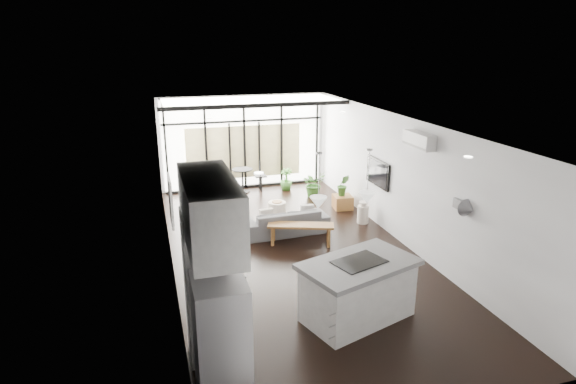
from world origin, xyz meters
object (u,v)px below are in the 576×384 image
console_bench (301,234)px  island (358,290)px  fridge (221,340)px  sofa (285,217)px  tv (378,173)px  milk_can (363,212)px  pouf (277,209)px

console_bench → island: bearing=-70.9°
fridge → sofa: size_ratio=0.83×
sofa → tv: (2.30, -0.05, 0.91)m
console_bench → tv: size_ratio=1.32×
console_bench → tv: tv is taller
sofa → milk_can: (2.02, 0.06, -0.11)m
fridge → tv: (4.58, 4.95, 0.48)m
tv → pouf: bearing=150.8°
island → sofa: (-0.10, 3.82, -0.11)m
island → fridge: size_ratio=1.11×
sofa → console_bench: size_ratio=1.36×
island → milk_can: island is taller
fridge → island: bearing=26.4°
sofa → milk_can: 2.02m
sofa → pouf: bearing=-98.2°
milk_can → tv: (0.28, -0.12, 1.02)m
console_bench → milk_can: 2.04m
pouf → tv: size_ratio=0.42×
console_bench → milk_can: milk_can is taller
sofa → pouf: (0.11, 1.17, -0.20)m
fridge → tv: size_ratio=1.50×
fridge → milk_can: 6.66m
sofa → console_bench: bearing=98.2°
fridge → console_bench: (2.42, 4.27, -0.59)m
island → pouf: (0.01, 4.99, -0.32)m
milk_can → island: bearing=-116.2°
pouf → milk_can: milk_can is taller
fridge → milk_can: (4.29, 5.07, -0.55)m
fridge → pouf: (2.39, 6.17, -0.64)m
sofa → tv: bearing=176.0°
console_bench → milk_can: (1.88, 0.79, 0.04)m
fridge → sofa: bearing=65.5°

